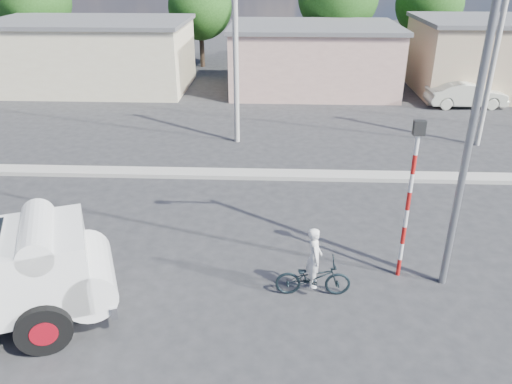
{
  "coord_description": "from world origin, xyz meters",
  "views": [
    {
      "loc": [
        -0.17,
        -9.94,
        7.89
      ],
      "look_at": [
        -0.77,
        3.84,
        1.3
      ],
      "focal_mm": 35.0,
      "sensor_mm": 36.0,
      "label": 1
    }
  ],
  "objects_px": {
    "car_cream": "(466,94)",
    "streetlight": "(470,99)",
    "traffic_pole": "(410,189)",
    "cyclist": "(314,267)",
    "bicycle": "(313,277)"
  },
  "relations": [
    {
      "from": "cyclist",
      "to": "streetlight",
      "type": "relative_size",
      "value": 0.18
    },
    {
      "from": "traffic_pole",
      "to": "streetlight",
      "type": "xyz_separation_m",
      "value": [
        0.94,
        -0.3,
        2.37
      ]
    },
    {
      "from": "car_cream",
      "to": "streetlight",
      "type": "bearing_deg",
      "value": 156.81
    },
    {
      "from": "car_cream",
      "to": "streetlight",
      "type": "distance_m",
      "value": 18.82
    },
    {
      "from": "car_cream",
      "to": "traffic_pole",
      "type": "xyz_separation_m",
      "value": [
        -7.33,
        -16.88,
        1.88
      ]
    },
    {
      "from": "streetlight",
      "to": "cyclist",
      "type": "bearing_deg",
      "value": -168.98
    },
    {
      "from": "traffic_pole",
      "to": "cyclist",
      "type": "bearing_deg",
      "value": -158.32
    },
    {
      "from": "cyclist",
      "to": "streetlight",
      "type": "height_order",
      "value": "streetlight"
    },
    {
      "from": "bicycle",
      "to": "traffic_pole",
      "type": "bearing_deg",
      "value": -69.81
    },
    {
      "from": "car_cream",
      "to": "traffic_pole",
      "type": "height_order",
      "value": "traffic_pole"
    },
    {
      "from": "bicycle",
      "to": "streetlight",
      "type": "height_order",
      "value": "streetlight"
    },
    {
      "from": "car_cream",
      "to": "cyclist",
      "type": "bearing_deg",
      "value": 148.63
    },
    {
      "from": "car_cream",
      "to": "bicycle",
      "type": "bearing_deg",
      "value": 148.63
    },
    {
      "from": "cyclist",
      "to": "streetlight",
      "type": "distance_m",
      "value": 5.36
    },
    {
      "from": "bicycle",
      "to": "cyclist",
      "type": "height_order",
      "value": "cyclist"
    }
  ]
}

